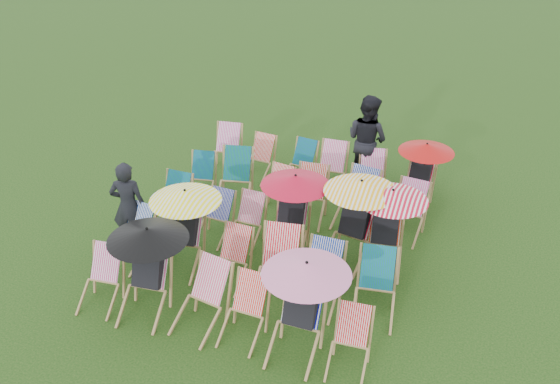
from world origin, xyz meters
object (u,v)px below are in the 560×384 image
(person_left, at_px, (129,206))
(person_rear, at_px, (367,140))
(deckchair_29, at_px, (420,173))
(deckchair_5, at_px, (350,344))
(deckchair_0, at_px, (100,280))

(person_left, height_order, person_rear, person_rear)
(deckchair_29, distance_m, person_left, 5.45)
(deckchair_5, relative_size, person_left, 0.50)
(deckchair_0, bearing_deg, person_rear, 55.59)
(deckchair_29, bearing_deg, person_left, -139.11)
(deckchair_0, bearing_deg, person_left, 98.46)
(deckchair_29, xyz_separation_m, person_left, (-4.42, -3.18, 0.17))
(deckchair_0, height_order, deckchair_5, deckchair_0)
(deckchair_0, height_order, person_left, person_left)
(person_left, distance_m, person_rear, 4.92)
(deckchair_0, relative_size, person_rear, 0.46)
(deckchair_0, height_order, person_rear, person_rear)
(deckchair_29, relative_size, person_rear, 0.66)
(deckchair_5, distance_m, person_left, 4.51)
(deckchair_29, height_order, person_rear, person_rear)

